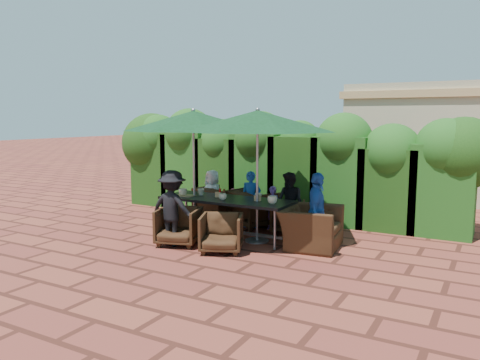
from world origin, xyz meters
The scene contains 32 objects.
ground centered at (0.00, 0.00, 0.00)m, with size 80.00×80.00×0.00m, color brown.
dining_table centered at (-0.10, 0.08, 0.68)m, with size 2.58×0.90×0.75m.
umbrella_left centered at (-0.79, 0.01, 2.21)m, with size 2.68×2.68×2.46m.
umbrella_right centered at (0.58, 0.06, 2.21)m, with size 2.91×2.91×2.46m.
chair_far_left centered at (-0.92, 1.13, 0.43)m, with size 0.84×0.78×0.86m, color black.
chair_far_mid centered at (-0.02, 1.09, 0.42)m, with size 0.82×0.77×0.84m, color black.
chair_far_right centered at (0.79, 1.00, 0.35)m, with size 0.68×0.64×0.70m, color black.
chair_near_left centered at (-0.56, -0.82, 0.37)m, with size 0.72×0.67×0.74m, color black.
chair_near_right centered at (0.35, -0.83, 0.36)m, with size 0.70×0.65×0.72m, color black.
chair_end_right centered at (1.59, 0.17, 0.48)m, with size 1.10×0.71×0.96m, color black.
adult_far_left centered at (-1.04, 1.06, 0.57)m, with size 0.57×0.34×1.15m, color white.
adult_far_mid centered at (-0.06, 1.02, 0.59)m, with size 0.42×0.34×1.17m, color #1F51A9.
adult_far_right centered at (0.85, 0.95, 0.61)m, with size 0.58×0.36×1.21m, color black.
adult_near_left centered at (-0.64, -0.89, 0.68)m, with size 0.87×0.40×1.35m, color black.
adult_end_right centered at (1.72, 0.08, 0.67)m, with size 0.79×0.40×1.35m, color #1F51A9.
child_left centered at (-0.56, 1.13, 0.38)m, with size 0.28×0.23×0.77m, color #CE4963.
child_right centered at (0.43, 1.03, 0.45)m, with size 0.32×0.26×0.90m, color #8454B6.
pedestrian_a centered at (1.64, 4.10, 0.85)m, with size 1.59×0.57×1.70m, color green.
pedestrian_b centered at (2.71, 4.43, 0.78)m, with size 0.75×0.46×1.56m, color #CE4963.
pedestrian_c centered at (3.15, 4.24, 0.88)m, with size 1.12×0.51×1.75m, color #919299.
cup_a centered at (-1.03, -0.04, 0.82)m, with size 0.17×0.17×0.13m, color beige.
cup_b centered at (-0.73, 0.16, 0.82)m, with size 0.14×0.14×0.13m, color beige.
cup_c centered at (-0.07, -0.09, 0.81)m, with size 0.15×0.15×0.12m, color beige.
cup_d centered at (0.51, 0.24, 0.81)m, with size 0.13×0.13×0.12m, color beige.
cup_e centered at (0.92, -0.02, 0.82)m, with size 0.18×0.18×0.14m, color beige.
ketchup_bottle centered at (-0.26, 0.12, 0.83)m, with size 0.04×0.04×0.17m, color #B20C0A.
sauce_bottle centered at (-0.16, 0.11, 0.83)m, with size 0.04×0.04×0.17m, color #4C230C.
serving_tray centered at (-0.94, -0.07, 0.76)m, with size 0.35×0.25×0.02m, color tan.
number_block_left centered at (-0.29, 0.11, 0.80)m, with size 0.12×0.06×0.10m, color tan.
number_block_right centered at (0.56, 0.12, 0.80)m, with size 0.12×0.06×0.10m, color tan.
hedge_wall centered at (-0.20, 2.32, 1.35)m, with size 9.10×1.60×2.51m.
building centered at (3.50, 6.99, 1.61)m, with size 6.20×3.08×3.20m.
Camera 1 is at (4.41, -7.47, 2.27)m, focal length 35.00 mm.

